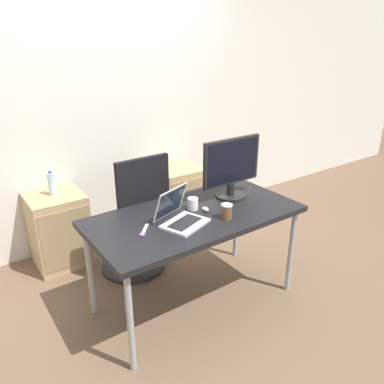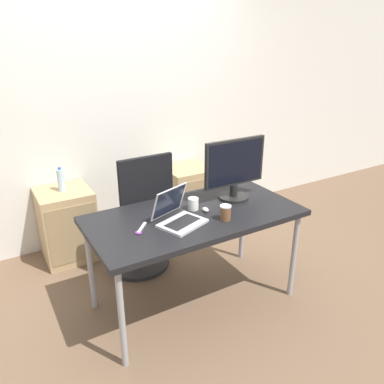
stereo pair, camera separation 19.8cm
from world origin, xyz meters
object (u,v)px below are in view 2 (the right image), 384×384
(monitor, at_px, (235,169))
(coffee_cup_brown, at_px, (225,213))
(water_bottle, at_px, (61,180))
(mouse, at_px, (205,210))
(office_chair, at_px, (139,227))
(cabinet_left, at_px, (67,224))
(laptop_center, at_px, (178,216))
(coffee_cup_white, at_px, (193,204))
(cabinet_right, at_px, (187,197))

(monitor, relative_size, coffee_cup_brown, 4.95)
(water_bottle, bearing_deg, monitor, -44.96)
(monitor, height_order, mouse, monitor)
(office_chair, distance_m, cabinet_left, 0.72)
(cabinet_left, bearing_deg, monitor, -44.90)
(cabinet_left, relative_size, laptop_center, 1.77)
(water_bottle, bearing_deg, coffee_cup_white, -57.45)
(water_bottle, bearing_deg, coffee_cup_brown, -59.31)
(water_bottle, distance_m, coffee_cup_brown, 1.55)
(cabinet_left, bearing_deg, water_bottle, 90.00)
(cabinet_left, height_order, coffee_cup_brown, coffee_cup_brown)
(office_chair, xyz_separation_m, monitor, (0.58, -0.54, 0.58))
(mouse, bearing_deg, coffee_cup_white, 124.48)
(laptop_center, bearing_deg, monitor, 14.51)
(mouse, bearing_deg, coffee_cup_brown, -74.64)
(water_bottle, height_order, coffee_cup_white, water_bottle)
(cabinet_right, height_order, laptop_center, laptop_center)
(water_bottle, relative_size, coffee_cup_white, 2.49)
(office_chair, relative_size, cabinet_right, 1.64)
(cabinet_left, height_order, coffee_cup_white, coffee_cup_white)
(cabinet_right, height_order, water_bottle, water_bottle)
(cabinet_left, height_order, laptop_center, laptop_center)
(cabinet_right, bearing_deg, coffee_cup_brown, -109.21)
(water_bottle, height_order, monitor, monitor)
(water_bottle, bearing_deg, mouse, -57.31)
(cabinet_left, xyz_separation_m, mouse, (0.75, -1.16, 0.44))
(coffee_cup_brown, bearing_deg, coffee_cup_white, 111.98)
(monitor, bearing_deg, coffee_cup_white, -176.98)
(cabinet_right, height_order, coffee_cup_brown, coffee_cup_brown)
(water_bottle, distance_m, mouse, 1.38)
(office_chair, height_order, monitor, monitor)
(office_chair, bearing_deg, water_bottle, 133.12)
(cabinet_left, distance_m, laptop_center, 1.39)
(cabinet_left, xyz_separation_m, cabinet_right, (1.26, 0.00, 0.00))
(laptop_center, height_order, coffee_cup_brown, laptop_center)
(laptop_center, bearing_deg, cabinet_right, 57.74)
(monitor, bearing_deg, office_chair, 136.78)
(laptop_center, height_order, mouse, laptop_center)
(monitor, xyz_separation_m, coffee_cup_brown, (-0.27, -0.27, -0.19))
(cabinet_left, relative_size, cabinet_right, 1.00)
(mouse, distance_m, coffee_cup_white, 0.10)
(cabinet_right, bearing_deg, water_bottle, 179.90)
(cabinet_right, xyz_separation_m, coffee_cup_brown, (-0.46, -1.33, 0.47))
(office_chair, distance_m, laptop_center, 0.79)
(office_chair, relative_size, mouse, 17.87)
(monitor, relative_size, coffee_cup_white, 5.96)
(office_chair, height_order, water_bottle, office_chair)
(cabinet_left, distance_m, coffee_cup_white, 1.36)
(cabinet_right, bearing_deg, mouse, -113.87)
(mouse, height_order, coffee_cup_brown, coffee_cup_brown)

